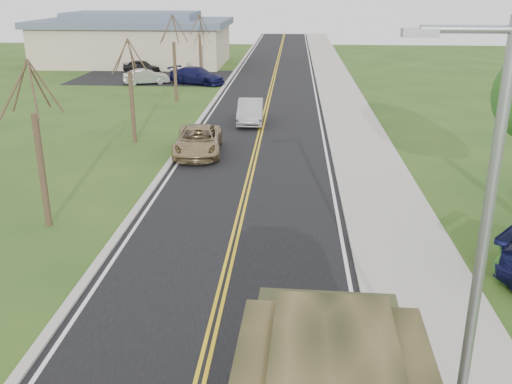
{
  "coord_description": "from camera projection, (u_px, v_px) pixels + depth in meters",
  "views": [
    {
      "loc": [
        1.95,
        -8.9,
        8.37
      ],
      "look_at": [
        0.76,
        9.17,
        1.8
      ],
      "focal_mm": 40.0,
      "sensor_mm": 36.0,
      "label": 1
    }
  ],
  "objects": [
    {
      "name": "sedan_silver",
      "position": [
        250.0,
        112.0,
        36.66
      ],
      "size": [
        1.75,
        4.59,
        1.5
      ],
      "primitive_type": "imported",
      "rotation": [
        0.0,
        0.0,
        0.04
      ],
      "color": "#A0A1A5",
      "rests_on": "ground"
    },
    {
      "name": "suv_champagne",
      "position": [
        198.0,
        141.0,
        29.87
      ],
      "size": [
        2.78,
        5.3,
        1.42
      ],
      "primitive_type": "imported",
      "rotation": [
        0.0,
        0.0,
        0.08
      ],
      "color": "#8E7750",
      "rests_on": "ground"
    },
    {
      "name": "bare_tree_d",
      "position": [
        200.0,
        51.0,
        54.04
      ],
      "size": [
        1.88,
        2.2,
        5.91
      ],
      "color": "#38281C",
      "rests_on": "ground"
    },
    {
      "name": "bare_tree_a",
      "position": [
        40.0,
        157.0,
        20.25
      ],
      "size": [
        1.93,
        2.26,
        6.08
      ],
      "color": "#38281C",
      "rests_on": "ground"
    },
    {
      "name": "lot_car_silver",
      "position": [
        146.0,
        77.0,
        51.22
      ],
      "size": [
        4.27,
        2.72,
        1.33
      ],
      "primitive_type": "imported",
      "rotation": [
        0.0,
        0.0,
        1.93
      ],
      "color": "#A0A0A4",
      "rests_on": "ground"
    },
    {
      "name": "bare_tree_b",
      "position": [
        132.0,
        99.0,
        31.55
      ],
      "size": [
        1.83,
        2.14,
        5.73
      ],
      "color": "#38281C",
      "rests_on": "ground"
    },
    {
      "name": "bare_tree_c",
      "position": [
        175.0,
        65.0,
        42.71
      ],
      "size": [
        2.04,
        2.39,
        6.42
      ],
      "color": "#38281C",
      "rests_on": "ground"
    },
    {
      "name": "sidewalk_right",
      "position": [
        340.0,
        90.0,
        48.46
      ],
      "size": [
        3.2,
        120.0,
        0.1
      ],
      "primitive_type": "cube",
      "color": "#9E998E",
      "rests_on": "ground"
    },
    {
      "name": "curb_left",
      "position": [
        223.0,
        88.0,
        49.09
      ],
      "size": [
        0.3,
        120.0,
        0.1
      ],
      "primitive_type": "cube",
      "color": "#9E998E",
      "rests_on": "ground"
    },
    {
      "name": "road",
      "position": [
        271.0,
        89.0,
        48.85
      ],
      "size": [
        8.0,
        120.0,
        0.01
      ],
      "primitive_type": "cube",
      "color": "black",
      "rests_on": "ground"
    },
    {
      "name": "commercial_building",
      "position": [
        135.0,
        40.0,
        63.91
      ],
      "size": [
        25.5,
        21.5,
        5.65
      ],
      "color": "tan",
      "rests_on": "ground"
    },
    {
      "name": "curb_right",
      "position": [
        320.0,
        89.0,
        48.57
      ],
      "size": [
        0.3,
        120.0,
        0.12
      ],
      "primitive_type": "cube",
      "color": "#9E998E",
      "rests_on": "ground"
    },
    {
      "name": "street_light",
      "position": [
        476.0,
        249.0,
        9.04
      ],
      "size": [
        1.65,
        0.22,
        8.0
      ],
      "color": "gray",
      "rests_on": "ground"
    },
    {
      "name": "lot_car_dark",
      "position": [
        141.0,
        67.0,
        57.68
      ],
      "size": [
        4.15,
        2.88,
        1.31
      ],
      "primitive_type": "imported",
      "rotation": [
        0.0,
        0.0,
        1.19
      ],
      "color": "black",
      "rests_on": "ground"
    },
    {
      "name": "lot_car_navy",
      "position": [
        197.0,
        76.0,
        51.19
      ],
      "size": [
        5.62,
        3.96,
        1.51
      ],
      "primitive_type": "imported",
      "rotation": [
        0.0,
        0.0,
        1.17
      ],
      "color": "#0F103A",
      "rests_on": "ground"
    }
  ]
}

